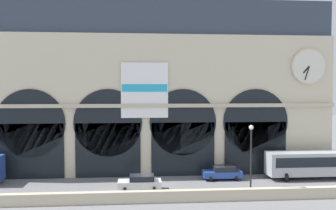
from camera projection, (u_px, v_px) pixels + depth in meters
The scene contains 7 objects.
ground_plane at pixel (147, 188), 36.51m from camera, with size 200.00×200.00×0.00m, color slate.
quay_parapet_wall at pixel (148, 197), 31.88m from camera, with size 90.00×0.70×1.06m, color beige.
station_building at pixel (146, 90), 43.15m from camera, with size 45.75×4.65×21.11m.
car_center at pixel (140, 182), 35.75m from camera, with size 4.40×2.22×1.55m.
car_mideast at pixel (222, 172), 40.04m from camera, with size 4.40×2.22×1.55m.
bus_east at pixel (314, 163), 40.35m from camera, with size 11.00×3.25×3.10m.
street_lamp_quayside at pixel (251, 151), 33.30m from camera, with size 0.44×0.44×6.90m.
Camera 1 is at (-0.75, -36.15, 10.27)m, focal length 37.55 mm.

